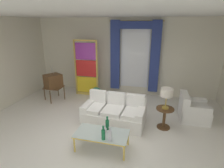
% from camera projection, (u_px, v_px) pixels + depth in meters
% --- Properties ---
extents(ground_plane, '(16.00, 16.00, 0.00)m').
position_uv_depth(ground_plane, '(101.00, 130.00, 4.97)').
color(ground_plane, white).
extents(wall_rear, '(8.00, 0.12, 3.00)m').
position_uv_depth(wall_rear, '(124.00, 57.00, 7.30)').
color(wall_rear, silver).
rests_on(wall_rear, ground).
extents(ceiling_slab, '(8.00, 7.60, 0.04)m').
position_uv_depth(ceiling_slab, '(108.00, 14.00, 4.74)').
color(ceiling_slab, white).
extents(curtained_window, '(2.00, 0.17, 2.70)m').
position_uv_depth(curtained_window, '(135.00, 52.00, 6.96)').
color(curtained_window, white).
rests_on(curtained_window, ground).
extents(couch_white_long, '(1.81, 1.02, 0.86)m').
position_uv_depth(couch_white_long, '(115.00, 112.00, 5.32)').
color(couch_white_long, white).
rests_on(couch_white_long, ground).
extents(coffee_table, '(1.22, 0.62, 0.41)m').
position_uv_depth(coffee_table, '(102.00, 134.00, 4.14)').
color(coffee_table, silver).
rests_on(coffee_table, ground).
extents(bottle_blue_decanter, '(0.13, 0.13, 0.20)m').
position_uv_depth(bottle_blue_decanter, '(104.00, 130.00, 4.13)').
color(bottle_blue_decanter, silver).
rests_on(bottle_blue_decanter, coffee_table).
extents(bottle_crystal_tall, '(0.08, 0.08, 0.34)m').
position_uv_depth(bottle_crystal_tall, '(110.00, 135.00, 3.83)').
color(bottle_crystal_tall, silver).
rests_on(bottle_crystal_tall, coffee_table).
extents(bottle_amber_squat, '(0.08, 0.08, 0.34)m').
position_uv_depth(bottle_amber_squat, '(107.00, 124.00, 4.23)').
color(bottle_amber_squat, '#196B3D').
rests_on(bottle_amber_squat, coffee_table).
extents(bottle_ruby_flask, '(0.08, 0.08, 0.33)m').
position_uv_depth(bottle_ruby_flask, '(103.00, 134.00, 3.87)').
color(bottle_ruby_flask, '#196B3D').
rests_on(bottle_ruby_flask, coffee_table).
extents(vintage_tv, '(0.74, 0.77, 1.35)m').
position_uv_depth(vintage_tv, '(53.00, 82.00, 6.73)').
color(vintage_tv, brown).
rests_on(vintage_tv, ground).
extents(armchair_white, '(0.83, 0.83, 0.80)m').
position_uv_depth(armchair_white, '(192.00, 111.00, 5.45)').
color(armchair_white, white).
rests_on(armchair_white, ground).
extents(stained_glass_divider, '(0.95, 0.05, 2.20)m').
position_uv_depth(stained_glass_divider, '(86.00, 70.00, 7.11)').
color(stained_glass_divider, gold).
rests_on(stained_glass_divider, ground).
extents(peacock_figurine, '(0.44, 0.60, 0.50)m').
position_uv_depth(peacock_figurine, '(95.00, 93.00, 6.97)').
color(peacock_figurine, beige).
rests_on(peacock_figurine, ground).
extents(round_side_table, '(0.48, 0.48, 0.59)m').
position_uv_depth(round_side_table, '(164.00, 116.00, 4.99)').
color(round_side_table, brown).
rests_on(round_side_table, ground).
extents(table_lamp_brass, '(0.32, 0.32, 0.57)m').
position_uv_depth(table_lamp_brass, '(167.00, 93.00, 4.78)').
color(table_lamp_brass, '#B29338').
rests_on(table_lamp_brass, round_side_table).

